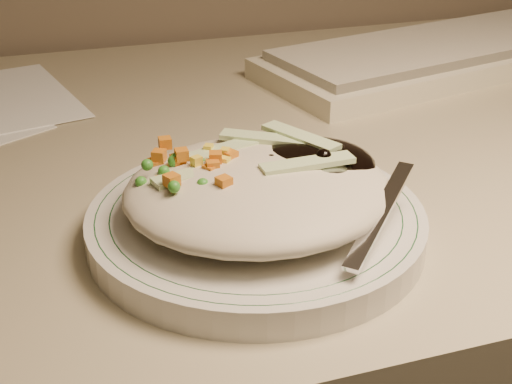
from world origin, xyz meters
name	(u,v)px	position (x,y,z in m)	size (l,w,h in m)	color
desk	(250,299)	(0.00, 1.38, 0.54)	(1.40, 0.70, 0.74)	gray
plate	(256,224)	(-0.05, 1.19, 0.75)	(0.25, 0.25, 0.02)	silver
plate_rim	(256,212)	(-0.05, 1.19, 0.76)	(0.23, 0.23, 0.00)	#144723
meal	(262,185)	(-0.05, 1.19, 0.78)	(0.21, 0.19, 0.05)	#BDB399
keyboard	(449,53)	(0.31, 1.51, 0.76)	(0.52, 0.28, 0.03)	beige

